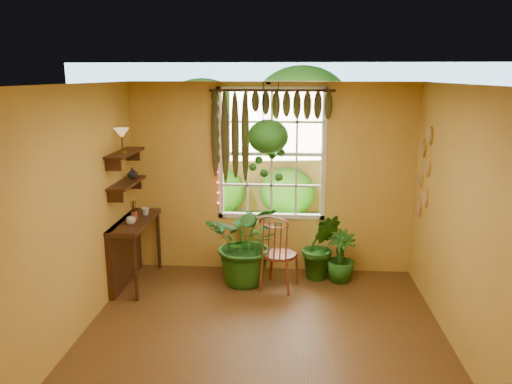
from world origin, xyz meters
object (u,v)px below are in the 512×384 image
(counter_ledge, at_px, (128,244))
(hanging_basket, at_px, (268,141))
(windsor_chair, at_px, (279,264))
(potted_plant_mid, at_px, (321,246))
(potted_plant_left, at_px, (248,242))

(counter_ledge, relative_size, hanging_basket, 0.92)
(windsor_chair, distance_m, potted_plant_mid, 0.70)
(potted_plant_left, bearing_deg, windsor_chair, -19.51)
(counter_ledge, relative_size, potted_plant_left, 1.01)
(potted_plant_mid, xyz_separation_m, hanging_basket, (-0.74, -0.05, 1.46))
(counter_ledge, xyz_separation_m, windsor_chair, (2.04, -0.05, -0.21))
(counter_ledge, distance_m, potted_plant_left, 1.63)
(potted_plant_left, xyz_separation_m, potted_plant_mid, (0.99, 0.24, -0.12))
(counter_ledge, xyz_separation_m, potted_plant_mid, (2.62, 0.33, -0.08))
(hanging_basket, bearing_deg, potted_plant_mid, 3.49)
(hanging_basket, bearing_deg, potted_plant_left, -142.38)
(potted_plant_left, height_order, hanging_basket, hanging_basket)
(potted_plant_mid, distance_m, hanging_basket, 1.64)
(potted_plant_mid, bearing_deg, windsor_chair, -146.09)
(potted_plant_left, bearing_deg, counter_ledge, -176.68)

